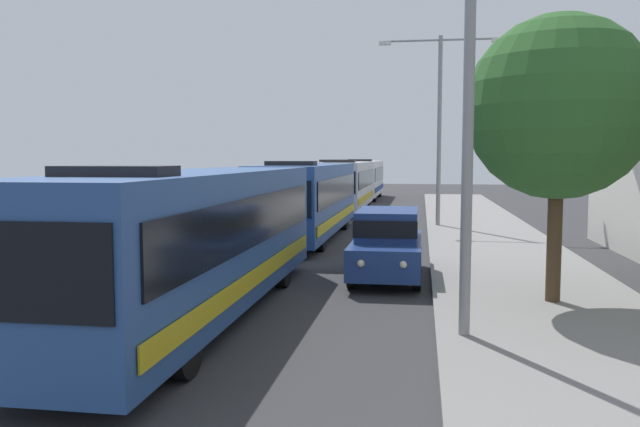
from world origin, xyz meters
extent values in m
cube|color=#284C8C|center=(-1.30, 10.91, 1.70)|extent=(2.50, 11.89, 2.70)
cube|color=black|center=(-0.03, 10.91, 2.05)|extent=(0.04, 10.94, 1.00)
cube|color=black|center=(-2.57, 10.91, 2.05)|extent=(0.04, 10.94, 1.00)
cube|color=black|center=(-1.30, 4.94, 2.00)|extent=(2.30, 0.04, 1.20)
cube|color=gold|center=(-0.02, 10.91, 0.90)|extent=(0.03, 11.30, 0.36)
cube|color=black|center=(-1.30, 7.34, 3.13)|extent=(1.75, 0.90, 0.16)
cylinder|color=black|center=(-0.20, 7.22, 0.50)|extent=(0.28, 1.00, 1.00)
cylinder|color=black|center=(-2.40, 7.22, 0.50)|extent=(0.28, 1.00, 1.00)
cylinder|color=black|center=(-0.20, 14.18, 0.50)|extent=(0.28, 1.00, 1.00)
cylinder|color=black|center=(-2.40, 14.18, 0.50)|extent=(0.28, 1.00, 1.00)
cube|color=#284C8C|center=(-1.30, 24.31, 1.70)|extent=(2.50, 12.05, 2.70)
cube|color=black|center=(-0.03, 24.31, 2.05)|extent=(0.04, 11.08, 1.00)
cube|color=black|center=(-2.57, 24.31, 2.05)|extent=(0.04, 11.08, 1.00)
cube|color=black|center=(-1.30, 18.27, 2.00)|extent=(2.30, 0.04, 1.20)
cube|color=gold|center=(-0.02, 24.31, 0.90)|extent=(0.03, 11.44, 0.36)
cube|color=black|center=(-1.30, 20.70, 3.13)|extent=(1.75, 0.90, 0.16)
cylinder|color=black|center=(-0.20, 20.58, 0.50)|extent=(0.28, 1.00, 1.00)
cylinder|color=black|center=(-2.40, 20.58, 0.50)|extent=(0.28, 1.00, 1.00)
cylinder|color=black|center=(-0.20, 27.63, 0.50)|extent=(0.28, 1.00, 1.00)
cylinder|color=black|center=(-2.40, 27.63, 0.50)|extent=(0.28, 1.00, 1.00)
cube|color=silver|center=(-1.30, 37.70, 1.70)|extent=(2.50, 11.00, 2.70)
cube|color=black|center=(-0.03, 37.70, 2.05)|extent=(0.04, 10.12, 1.00)
cube|color=black|center=(-2.57, 37.70, 2.05)|extent=(0.04, 10.12, 1.00)
cube|color=black|center=(-1.30, 32.18, 2.00)|extent=(2.30, 0.04, 1.20)
cube|color=gold|center=(-0.02, 37.70, 0.90)|extent=(0.03, 10.45, 0.36)
cube|color=black|center=(-1.30, 34.40, 3.13)|extent=(1.75, 0.90, 0.16)
cylinder|color=black|center=(-0.20, 34.29, 0.50)|extent=(0.28, 1.00, 1.00)
cylinder|color=black|center=(-2.40, 34.29, 0.50)|extent=(0.28, 1.00, 1.00)
cylinder|color=black|center=(-0.20, 40.72, 0.50)|extent=(0.28, 1.00, 1.00)
cylinder|color=black|center=(-2.40, 40.72, 0.50)|extent=(0.28, 1.00, 1.00)
cube|color=silver|center=(-1.30, 49.92, 1.70)|extent=(2.50, 10.57, 2.70)
cube|color=black|center=(-0.03, 49.92, 2.05)|extent=(0.04, 9.73, 1.00)
cube|color=black|center=(-2.57, 49.92, 2.05)|extent=(0.04, 9.73, 1.00)
cube|color=black|center=(-1.30, 44.61, 2.00)|extent=(2.30, 0.04, 1.20)
cube|color=navy|center=(-0.02, 49.92, 0.90)|extent=(0.03, 10.04, 0.36)
cube|color=black|center=(-1.30, 46.75, 3.13)|extent=(1.75, 0.90, 0.16)
cylinder|color=black|center=(-0.20, 46.64, 0.50)|extent=(0.28, 1.00, 1.00)
cylinder|color=black|center=(-2.40, 46.64, 0.50)|extent=(0.28, 1.00, 1.00)
cylinder|color=black|center=(-0.20, 52.83, 0.50)|extent=(0.28, 1.00, 1.00)
cylinder|color=black|center=(-2.40, 52.83, 0.50)|extent=(0.28, 1.00, 1.00)
cube|color=navy|center=(2.40, 15.78, 0.70)|extent=(1.84, 4.76, 0.80)
cube|color=navy|center=(2.40, 15.93, 1.50)|extent=(1.62, 2.76, 0.80)
cube|color=black|center=(2.40, 15.93, 1.50)|extent=(1.66, 2.86, 0.44)
sphere|color=#F9EFCC|center=(1.89, 13.38, 0.80)|extent=(0.18, 0.18, 0.18)
sphere|color=#F9EFCC|center=(2.91, 13.38, 0.80)|extent=(0.18, 0.18, 0.18)
cylinder|color=black|center=(1.58, 14.30, 0.35)|extent=(0.22, 0.70, 0.70)
cylinder|color=black|center=(3.22, 14.30, 0.35)|extent=(0.22, 0.70, 0.70)
cylinder|color=black|center=(1.58, 17.26, 0.35)|extent=(0.22, 0.70, 0.70)
cylinder|color=black|center=(3.22, 17.26, 0.35)|extent=(0.22, 0.70, 0.70)
cube|color=navy|center=(-4.60, 54.26, 1.45)|extent=(2.30, 1.80, 2.20)
cube|color=#333338|center=(-4.60, 57.75, 1.80)|extent=(2.35, 5.17, 2.70)
cube|color=black|center=(-4.60, 53.34, 1.75)|extent=(2.07, 0.04, 0.90)
cylinder|color=black|center=(-5.63, 54.26, 0.45)|extent=(0.26, 0.90, 0.90)
cylinder|color=black|center=(-3.57, 54.26, 0.45)|extent=(0.26, 0.90, 0.90)
cylinder|color=black|center=(-5.63, 58.77, 0.45)|extent=(0.26, 0.90, 0.90)
cylinder|color=black|center=(-3.57, 58.77, 0.45)|extent=(0.26, 0.90, 0.90)
cylinder|color=gray|center=(4.10, 9.80, 4.28)|extent=(0.20, 0.20, 8.26)
cylinder|color=gray|center=(4.10, 28.91, 4.55)|extent=(0.20, 0.20, 8.80)
cylinder|color=gray|center=(2.82, 28.91, 8.75)|extent=(2.56, 0.10, 0.10)
cube|color=silver|center=(1.54, 28.91, 8.67)|extent=(0.56, 0.28, 0.16)
cylinder|color=gray|center=(5.38, 28.91, 8.75)|extent=(2.56, 0.10, 0.10)
cube|color=silver|center=(6.66, 28.91, 8.67)|extent=(0.56, 0.28, 0.16)
cylinder|color=#4C3823|center=(6.23, 12.89, 1.48)|extent=(0.32, 0.32, 2.67)
sphere|color=#2D6028|center=(6.23, 12.89, 4.42)|extent=(4.01, 4.01, 4.01)
camera|label=1|loc=(3.30, -1.82, 3.34)|focal=36.05mm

